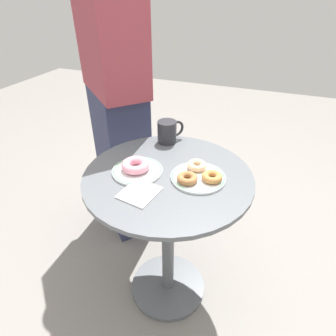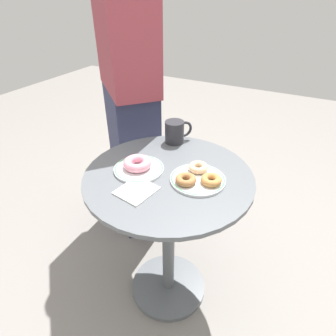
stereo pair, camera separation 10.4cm
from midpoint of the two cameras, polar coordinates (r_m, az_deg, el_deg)
name	(u,v)px [view 1 (the left image)]	position (r m, az deg, el deg)	size (l,w,h in m)	color
ground_plane	(168,288)	(1.60, -2.04, -23.07)	(7.00, 7.00, 0.02)	gray
cafe_table	(168,221)	(1.23, -2.47, -10.67)	(0.65, 0.65, 0.71)	#565B60
plate_left	(137,171)	(1.10, -8.88, -0.61)	(0.19, 0.19, 0.01)	white
plate_right	(198,177)	(1.05, 3.24, -1.94)	(0.20, 0.20, 0.01)	white
donut_pink_frosted	(136,165)	(1.09, -9.27, 0.46)	(0.11, 0.11, 0.03)	pink
donut_old_fashioned	(212,177)	(1.03, 6.00, -1.86)	(0.08, 0.08, 0.03)	#BC7F42
donut_glazed	(197,165)	(1.09, 3.09, 0.45)	(0.08, 0.08, 0.03)	#E0B789
donut_cinnamon	(187,178)	(1.02, 0.97, -2.16)	(0.08, 0.08, 0.03)	#A36B3D
paper_napkin	(139,193)	(0.99, -8.77, -5.06)	(0.12, 0.13, 0.01)	white
coffee_mug	(168,132)	(1.29, -2.38, 7.26)	(0.10, 0.11, 0.10)	#28282D
person_figure	(116,98)	(1.53, -12.36, 13.54)	(0.47, 0.46, 1.69)	#2D3351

